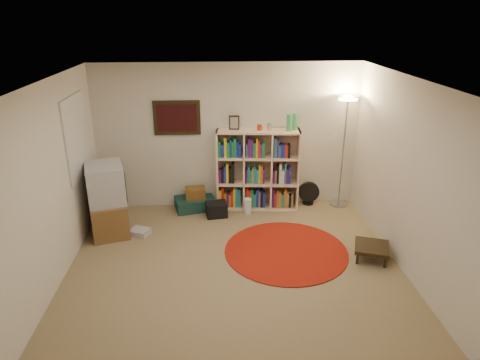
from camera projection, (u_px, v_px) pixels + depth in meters
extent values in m
cube|color=olive|center=(235.00, 274.00, 5.69)|extent=(4.50, 4.50, 0.02)
cube|color=white|center=(235.00, 82.00, 4.77)|extent=(4.50, 4.50, 0.02)
cube|color=beige|center=(228.00, 137.00, 7.33)|extent=(4.50, 0.02, 2.50)
cube|color=beige|center=(251.00, 304.00, 3.13)|extent=(4.50, 0.02, 2.50)
cube|color=beige|center=(46.00, 191.00, 5.10)|extent=(0.02, 4.50, 2.50)
cube|color=beige|center=(414.00, 182.00, 5.37)|extent=(0.02, 4.50, 2.50)
cube|color=black|center=(177.00, 118.00, 7.12)|extent=(0.78, 0.04, 0.58)
cube|color=#3B0B0D|center=(177.00, 118.00, 7.10)|extent=(0.66, 0.01, 0.46)
cube|color=white|center=(76.00, 137.00, 6.19)|extent=(0.03, 1.00, 1.20)
cube|color=beige|center=(334.00, 138.00, 7.44)|extent=(0.08, 0.01, 0.12)
cube|color=#FFD2AA|center=(257.00, 206.00, 7.64)|extent=(1.44, 0.52, 0.03)
cube|color=#FFD2AA|center=(258.00, 131.00, 7.14)|extent=(1.44, 0.52, 0.03)
cube|color=#FFD2AA|center=(218.00, 169.00, 7.41)|extent=(0.07, 0.40, 1.41)
cube|color=#FFD2AA|center=(297.00, 170.00, 7.38)|extent=(0.07, 0.40, 1.41)
cube|color=#FFD2AA|center=(257.00, 166.00, 7.57)|extent=(1.40, 0.14, 1.41)
cube|color=#FFD2AA|center=(244.00, 169.00, 7.40)|extent=(0.06, 0.38, 1.35)
cube|color=#FFD2AA|center=(271.00, 170.00, 7.39)|extent=(0.06, 0.38, 1.35)
cube|color=#FFD2AA|center=(257.00, 182.00, 7.48)|extent=(1.37, 0.50, 0.03)
cube|color=#FFD2AA|center=(258.00, 157.00, 7.30)|extent=(1.37, 0.50, 0.03)
cube|color=yellow|center=(220.00, 197.00, 7.56)|extent=(0.06, 0.16, 0.30)
cube|color=red|center=(223.00, 196.00, 7.55)|extent=(0.05, 0.16, 0.36)
cube|color=orange|center=(225.00, 199.00, 7.57)|extent=(0.05, 0.16, 0.24)
cube|color=#571A6B|center=(228.00, 199.00, 7.56)|extent=(0.05, 0.16, 0.24)
cube|color=orange|center=(230.00, 200.00, 7.57)|extent=(0.05, 0.16, 0.22)
cube|color=red|center=(232.00, 198.00, 7.55)|extent=(0.05, 0.16, 0.30)
cube|color=yellow|center=(234.00, 196.00, 7.54)|extent=(0.05, 0.16, 0.35)
cube|color=teal|center=(237.00, 196.00, 7.54)|extent=(0.06, 0.16, 0.36)
cube|color=teal|center=(239.00, 197.00, 7.54)|extent=(0.06, 0.16, 0.33)
cube|color=#571A6B|center=(220.00, 176.00, 7.40)|extent=(0.06, 0.16, 0.23)
cube|color=black|center=(223.00, 175.00, 7.40)|extent=(0.05, 0.16, 0.25)
cube|color=#1A29A0|center=(225.00, 174.00, 7.39)|extent=(0.05, 0.16, 0.29)
cube|color=yellow|center=(227.00, 173.00, 7.38)|extent=(0.05, 0.16, 0.34)
cube|color=black|center=(230.00, 175.00, 7.39)|extent=(0.06, 0.16, 0.26)
cube|color=black|center=(233.00, 172.00, 7.38)|extent=(0.06, 0.16, 0.35)
cube|color=#1A853F|center=(220.00, 149.00, 7.23)|extent=(0.06, 0.16, 0.28)
cube|color=#1A29A0|center=(223.00, 150.00, 7.24)|extent=(0.06, 0.16, 0.23)
cube|color=yellow|center=(226.00, 147.00, 7.21)|extent=(0.06, 0.16, 0.35)
cube|color=#1A853F|center=(228.00, 150.00, 7.23)|extent=(0.06, 0.16, 0.27)
cube|color=#1A29A0|center=(231.00, 148.00, 7.22)|extent=(0.04, 0.16, 0.32)
cube|color=#1A853F|center=(233.00, 149.00, 7.22)|extent=(0.04, 0.16, 0.29)
cube|color=#1A853F|center=(235.00, 147.00, 7.21)|extent=(0.06, 0.16, 0.34)
cube|color=#1A29A0|center=(237.00, 149.00, 7.22)|extent=(0.04, 0.16, 0.28)
cube|color=#1A29A0|center=(240.00, 150.00, 7.23)|extent=(0.06, 0.16, 0.24)
cube|color=red|center=(247.00, 197.00, 7.54)|extent=(0.05, 0.16, 0.34)
cube|color=red|center=(249.00, 197.00, 7.54)|extent=(0.05, 0.16, 0.31)
cube|color=#1A853F|center=(252.00, 197.00, 7.54)|extent=(0.06, 0.16, 0.32)
cube|color=teal|center=(255.00, 199.00, 7.55)|extent=(0.05, 0.16, 0.24)
cube|color=#1A29A0|center=(257.00, 197.00, 7.54)|extent=(0.06, 0.16, 0.32)
cube|color=#937E50|center=(259.00, 198.00, 7.54)|extent=(0.04, 0.16, 0.29)
cube|color=black|center=(261.00, 197.00, 7.54)|extent=(0.05, 0.16, 0.32)
cube|color=#1A29A0|center=(264.00, 199.00, 7.55)|extent=(0.06, 0.16, 0.27)
cube|color=#571A6B|center=(247.00, 175.00, 7.39)|extent=(0.04, 0.16, 0.24)
cube|color=teal|center=(249.00, 174.00, 7.38)|extent=(0.05, 0.16, 0.29)
cube|color=#1A853F|center=(251.00, 176.00, 7.39)|extent=(0.05, 0.16, 0.23)
cube|color=#937E50|center=(253.00, 175.00, 7.38)|extent=(0.04, 0.16, 0.27)
cube|color=teal|center=(255.00, 174.00, 7.38)|extent=(0.04, 0.16, 0.29)
cube|color=teal|center=(257.00, 176.00, 7.39)|extent=(0.06, 0.16, 0.24)
cube|color=yellow|center=(260.00, 173.00, 7.37)|extent=(0.04, 0.16, 0.32)
cube|color=orange|center=(262.00, 174.00, 7.37)|extent=(0.05, 0.16, 0.31)
cube|color=#571A6B|center=(264.00, 175.00, 7.38)|extent=(0.04, 0.16, 0.26)
cube|color=teal|center=(247.00, 150.00, 7.23)|extent=(0.04, 0.16, 0.24)
cube|color=#571A6B|center=(249.00, 148.00, 7.21)|extent=(0.06, 0.16, 0.33)
cube|color=#571A6B|center=(252.00, 148.00, 7.21)|extent=(0.06, 0.16, 0.32)
cube|color=#1A853F|center=(255.00, 150.00, 7.22)|extent=(0.05, 0.16, 0.26)
cube|color=yellow|center=(257.00, 148.00, 7.20)|extent=(0.04, 0.16, 0.34)
cube|color=red|center=(259.00, 149.00, 7.21)|extent=(0.05, 0.16, 0.30)
cube|color=#571A6B|center=(261.00, 150.00, 7.22)|extent=(0.05, 0.16, 0.24)
cube|color=#1A853F|center=(264.00, 150.00, 7.22)|extent=(0.06, 0.16, 0.26)
cube|color=#571A6B|center=(273.00, 197.00, 7.53)|extent=(0.05, 0.16, 0.34)
cube|color=red|center=(275.00, 199.00, 7.54)|extent=(0.05, 0.16, 0.27)
cube|color=#937E50|center=(277.00, 198.00, 7.53)|extent=(0.04, 0.16, 0.30)
cube|color=orange|center=(280.00, 199.00, 7.54)|extent=(0.06, 0.16, 0.27)
cube|color=teal|center=(282.00, 200.00, 7.54)|extent=(0.06, 0.16, 0.24)
cube|color=orange|center=(285.00, 197.00, 7.53)|extent=(0.05, 0.16, 0.33)
cube|color=#937E50|center=(287.00, 199.00, 7.53)|extent=(0.05, 0.16, 0.28)
cube|color=black|center=(290.00, 200.00, 7.54)|extent=(0.05, 0.16, 0.22)
cube|color=#937E50|center=(292.00, 199.00, 7.54)|extent=(0.05, 0.16, 0.26)
cube|color=#571A6B|center=(274.00, 176.00, 7.38)|extent=(0.04, 0.16, 0.23)
cube|color=#937E50|center=(276.00, 176.00, 7.38)|extent=(0.04, 0.16, 0.23)
cube|color=black|center=(278.00, 173.00, 7.36)|extent=(0.05, 0.16, 0.32)
cube|color=white|center=(280.00, 173.00, 7.36)|extent=(0.05, 0.16, 0.35)
cube|color=white|center=(283.00, 176.00, 7.38)|extent=(0.06, 0.16, 0.23)
cube|color=teal|center=(285.00, 172.00, 7.35)|extent=(0.05, 0.16, 0.36)
cube|color=#571A6B|center=(287.00, 175.00, 7.37)|extent=(0.05, 0.16, 0.26)
cube|color=#1A29A0|center=(289.00, 174.00, 7.36)|extent=(0.04, 0.16, 0.30)
cube|color=teal|center=(275.00, 147.00, 7.19)|extent=(0.06, 0.16, 0.35)
cube|color=#571A6B|center=(278.00, 148.00, 7.20)|extent=(0.04, 0.16, 0.32)
cube|color=teal|center=(279.00, 151.00, 7.22)|extent=(0.04, 0.16, 0.22)
cube|color=#1A29A0|center=(281.00, 151.00, 7.21)|extent=(0.04, 0.16, 0.24)
cube|color=#1A29A0|center=(283.00, 151.00, 7.21)|extent=(0.04, 0.16, 0.23)
cube|color=red|center=(286.00, 151.00, 7.21)|extent=(0.06, 0.16, 0.24)
cube|color=black|center=(289.00, 151.00, 7.21)|extent=(0.05, 0.16, 0.24)
cube|color=black|center=(234.00, 123.00, 7.12)|extent=(0.17, 0.04, 0.24)
cube|color=#A09585|center=(234.00, 123.00, 7.10)|extent=(0.13, 0.02, 0.19)
cylinder|color=#AD2310|center=(260.00, 127.00, 7.12)|extent=(0.09, 0.09, 0.09)
cylinder|color=#B9BABE|center=(269.00, 127.00, 7.11)|extent=(0.08, 0.08, 0.11)
cylinder|color=#46B668|center=(289.00, 123.00, 7.03)|extent=(0.09, 0.09, 0.28)
cylinder|color=#46B668|center=(295.00, 122.00, 7.10)|extent=(0.09, 0.09, 0.28)
cylinder|color=#B9BABE|center=(338.00, 204.00, 7.72)|extent=(0.35, 0.35, 0.03)
cylinder|color=#B9BABE|center=(343.00, 155.00, 7.37)|extent=(0.03, 0.03, 1.84)
cone|color=#B9BABE|center=(348.00, 100.00, 7.03)|extent=(0.42, 0.42, 0.15)
cylinder|color=#FFD88C|center=(348.00, 99.00, 7.02)|extent=(0.34, 0.34, 0.02)
cylinder|color=black|center=(308.00, 203.00, 7.76)|extent=(0.21, 0.21, 0.03)
cylinder|color=black|center=(308.00, 198.00, 7.73)|extent=(0.04, 0.04, 0.15)
cylinder|color=black|center=(309.00, 192.00, 7.66)|extent=(0.37, 0.10, 0.37)
cube|color=brown|center=(109.00, 216.00, 6.68)|extent=(0.73, 0.89, 0.53)
cube|color=#B7B7BC|center=(105.00, 183.00, 6.47)|extent=(0.69, 0.76, 0.59)
cube|color=black|center=(124.00, 181.00, 6.56)|extent=(0.17, 0.54, 0.49)
cube|color=black|center=(124.00, 181.00, 6.56)|extent=(0.15, 0.47, 0.43)
cube|color=#B7B7BC|center=(140.00, 232.00, 6.66)|extent=(0.35, 0.32, 0.09)
cube|color=#12312D|center=(195.00, 203.00, 7.52)|extent=(0.75, 0.58, 0.21)
cube|color=brown|center=(195.00, 193.00, 7.42)|extent=(0.36, 0.27, 0.19)
cube|color=black|center=(216.00, 209.00, 7.26)|extent=(0.38, 0.33, 0.24)
cylinder|color=white|center=(248.00, 206.00, 7.35)|extent=(0.16, 0.16, 0.27)
cylinder|color=maroon|center=(286.00, 251.00, 6.21)|extent=(1.79, 1.79, 0.02)
cube|color=black|center=(372.00, 247.00, 5.96)|extent=(0.58, 0.58, 0.05)
cube|color=black|center=(357.00, 258.00, 5.88)|extent=(0.05, 0.05, 0.16)
cube|color=black|center=(385.00, 262.00, 5.79)|extent=(0.05, 0.05, 0.16)
cube|color=black|center=(358.00, 245.00, 6.21)|extent=(0.05, 0.05, 0.16)
cube|color=black|center=(384.00, 249.00, 6.12)|extent=(0.05, 0.05, 0.16)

